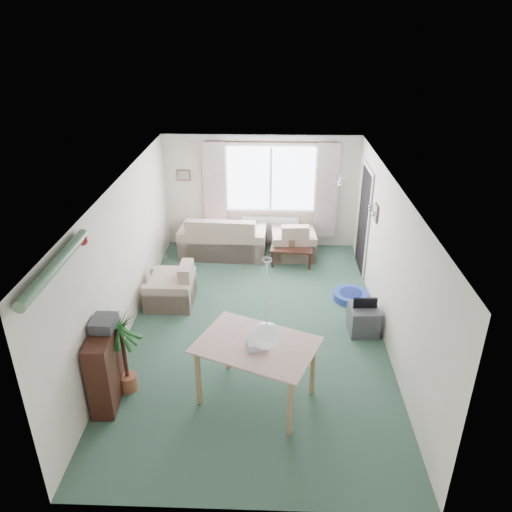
{
  "coord_description": "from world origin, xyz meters",
  "views": [
    {
      "loc": [
        0.25,
        -6.67,
        4.56
      ],
      "look_at": [
        0.0,
        0.3,
        1.15
      ],
      "focal_mm": 35.0,
      "sensor_mm": 36.0,
      "label": 1
    }
  ],
  "objects_px": {
    "sofa": "(223,234)",
    "coffee_table": "(292,256)",
    "bookshelf": "(106,366)",
    "pet_bed": "(351,296)",
    "armchair_corner": "(293,238)",
    "tv_cube": "(363,320)",
    "dining_table": "(256,372)",
    "houseplant": "(124,352)",
    "armchair_left": "(170,284)"
  },
  "relations": [
    {
      "from": "sofa",
      "to": "coffee_table",
      "type": "distance_m",
      "value": 1.49
    },
    {
      "from": "coffee_table",
      "to": "bookshelf",
      "type": "relative_size",
      "value": 0.8
    },
    {
      "from": "sofa",
      "to": "pet_bed",
      "type": "height_order",
      "value": "sofa"
    },
    {
      "from": "armchair_corner",
      "to": "tv_cube",
      "type": "height_order",
      "value": "armchair_corner"
    },
    {
      "from": "bookshelf",
      "to": "dining_table",
      "type": "relative_size",
      "value": 0.77
    },
    {
      "from": "houseplant",
      "to": "coffee_table",
      "type": "bearing_deg",
      "value": 58.9
    },
    {
      "from": "bookshelf",
      "to": "tv_cube",
      "type": "bearing_deg",
      "value": 20.92
    },
    {
      "from": "armchair_left",
      "to": "dining_table",
      "type": "distance_m",
      "value": 2.83
    },
    {
      "from": "armchair_corner",
      "to": "houseplant",
      "type": "distance_m",
      "value": 4.82
    },
    {
      "from": "tv_cube",
      "to": "coffee_table",
      "type": "bearing_deg",
      "value": 111.62
    },
    {
      "from": "coffee_table",
      "to": "sofa",
      "type": "bearing_deg",
      "value": 162.85
    },
    {
      "from": "armchair_left",
      "to": "tv_cube",
      "type": "bearing_deg",
      "value": 76.4
    },
    {
      "from": "sofa",
      "to": "pet_bed",
      "type": "bearing_deg",
      "value": 146.78
    },
    {
      "from": "dining_table",
      "to": "houseplant",
      "type": "bearing_deg",
      "value": 176.08
    },
    {
      "from": "bookshelf",
      "to": "houseplant",
      "type": "distance_m",
      "value": 0.28
    },
    {
      "from": "coffee_table",
      "to": "tv_cube",
      "type": "distance_m",
      "value": 2.56
    },
    {
      "from": "dining_table",
      "to": "armchair_corner",
      "type": "bearing_deg",
      "value": 81.96
    },
    {
      "from": "armchair_left",
      "to": "coffee_table",
      "type": "height_order",
      "value": "armchair_left"
    },
    {
      "from": "coffee_table",
      "to": "dining_table",
      "type": "height_order",
      "value": "dining_table"
    },
    {
      "from": "bookshelf",
      "to": "pet_bed",
      "type": "bearing_deg",
      "value": 33.17
    },
    {
      "from": "armchair_left",
      "to": "pet_bed",
      "type": "xyz_separation_m",
      "value": [
        3.15,
        0.23,
        -0.31
      ]
    },
    {
      "from": "dining_table",
      "to": "pet_bed",
      "type": "height_order",
      "value": "dining_table"
    },
    {
      "from": "sofa",
      "to": "dining_table",
      "type": "relative_size",
      "value": 1.3
    },
    {
      "from": "armchair_corner",
      "to": "pet_bed",
      "type": "bearing_deg",
      "value": 115.75
    },
    {
      "from": "bookshelf",
      "to": "houseplant",
      "type": "bearing_deg",
      "value": 40.77
    },
    {
      "from": "bookshelf",
      "to": "armchair_left",
      "type": "bearing_deg",
      "value": 77.89
    },
    {
      "from": "coffee_table",
      "to": "houseplant",
      "type": "relative_size",
      "value": 0.69
    },
    {
      "from": "sofa",
      "to": "houseplant",
      "type": "distance_m",
      "value": 4.33
    },
    {
      "from": "armchair_left",
      "to": "houseplant",
      "type": "xyz_separation_m",
      "value": [
        -0.15,
        -2.24,
        0.23
      ]
    },
    {
      "from": "bookshelf",
      "to": "dining_table",
      "type": "xyz_separation_m",
      "value": [
        1.91,
        0.07,
        -0.1
      ]
    },
    {
      "from": "sofa",
      "to": "tv_cube",
      "type": "distance_m",
      "value": 3.71
    },
    {
      "from": "coffee_table",
      "to": "pet_bed",
      "type": "height_order",
      "value": "coffee_table"
    },
    {
      "from": "houseplant",
      "to": "sofa",
      "type": "bearing_deg",
      "value": 78.19
    },
    {
      "from": "sofa",
      "to": "tv_cube",
      "type": "relative_size",
      "value": 3.61
    },
    {
      "from": "pet_bed",
      "to": "armchair_corner",
      "type": "bearing_deg",
      "value": 119.08
    },
    {
      "from": "armchair_left",
      "to": "bookshelf",
      "type": "xyz_separation_m",
      "value": [
        -0.34,
        -2.43,
        0.14
      ]
    },
    {
      "from": "sofa",
      "to": "armchair_corner",
      "type": "relative_size",
      "value": 2.0
    },
    {
      "from": "armchair_corner",
      "to": "pet_bed",
      "type": "relative_size",
      "value": 1.43
    },
    {
      "from": "bookshelf",
      "to": "houseplant",
      "type": "relative_size",
      "value": 0.86
    },
    {
      "from": "bookshelf",
      "to": "dining_table",
      "type": "bearing_deg",
      "value": -2.01
    },
    {
      "from": "armchair_corner",
      "to": "pet_bed",
      "type": "height_order",
      "value": "armchair_corner"
    },
    {
      "from": "armchair_corner",
      "to": "bookshelf",
      "type": "distance_m",
      "value": 5.07
    },
    {
      "from": "dining_table",
      "to": "coffee_table",
      "type": "bearing_deg",
      "value": 81.74
    },
    {
      "from": "coffee_table",
      "to": "houseplant",
      "type": "bearing_deg",
      "value": -121.1
    },
    {
      "from": "bookshelf",
      "to": "dining_table",
      "type": "height_order",
      "value": "bookshelf"
    },
    {
      "from": "armchair_corner",
      "to": "coffee_table",
      "type": "xyz_separation_m",
      "value": [
        -0.04,
        -0.41,
        -0.2
      ]
    },
    {
      "from": "armchair_left",
      "to": "bookshelf",
      "type": "distance_m",
      "value": 2.46
    },
    {
      "from": "sofa",
      "to": "bookshelf",
      "type": "height_order",
      "value": "bookshelf"
    },
    {
      "from": "tv_cube",
      "to": "dining_table",
      "type": "bearing_deg",
      "value": -138.56
    },
    {
      "from": "coffee_table",
      "to": "dining_table",
      "type": "bearing_deg",
      "value": -98.26
    }
  ]
}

